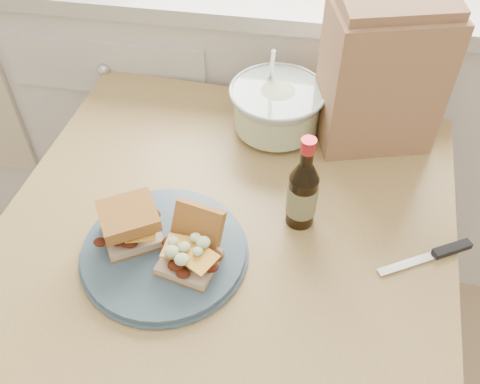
% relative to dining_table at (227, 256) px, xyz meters
% --- Properties ---
extents(cabinet_run, '(2.50, 0.64, 0.94)m').
position_rel_dining_table_xyz_m(cabinet_run, '(0.08, 0.78, -0.16)').
color(cabinet_run, white).
rests_on(cabinet_run, ground).
extents(dining_table, '(0.95, 0.95, 0.74)m').
position_rel_dining_table_xyz_m(dining_table, '(0.00, 0.00, 0.00)').
color(dining_table, tan).
rests_on(dining_table, ground).
extents(plate, '(0.31, 0.31, 0.02)m').
position_rel_dining_table_xyz_m(plate, '(-0.10, -0.09, 0.12)').
color(plate, '#405767').
rests_on(plate, dining_table).
extents(sandwich_left, '(0.14, 0.13, 0.08)m').
position_rel_dining_table_xyz_m(sandwich_left, '(-0.16, -0.08, 0.17)').
color(sandwich_left, '#C9B08E').
rests_on(sandwich_left, plate).
extents(sandwich_right, '(0.12, 0.15, 0.08)m').
position_rel_dining_table_xyz_m(sandwich_right, '(-0.04, -0.10, 0.16)').
color(sandwich_right, '#C9B08E').
rests_on(sandwich_right, plate).
extents(coleslaw_bowl, '(0.22, 0.22, 0.22)m').
position_rel_dining_table_xyz_m(coleslaw_bowl, '(0.06, 0.31, 0.17)').
color(coleslaw_bowl, '#B2C0B9').
rests_on(coleslaw_bowl, dining_table).
extents(beer_bottle, '(0.06, 0.06, 0.21)m').
position_rel_dining_table_xyz_m(beer_bottle, '(0.14, 0.03, 0.19)').
color(beer_bottle, black).
rests_on(beer_bottle, dining_table).
extents(knife, '(0.18, 0.11, 0.01)m').
position_rel_dining_table_xyz_m(knife, '(0.41, -0.01, 0.12)').
color(knife, silver).
rests_on(knife, dining_table).
extents(paper_bag, '(0.28, 0.22, 0.32)m').
position_rel_dining_table_xyz_m(paper_bag, '(0.28, 0.32, 0.27)').
color(paper_bag, '#AC7B53').
rests_on(paper_bag, dining_table).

